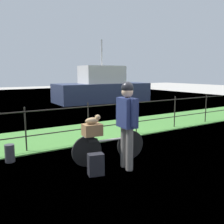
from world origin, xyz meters
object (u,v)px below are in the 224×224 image
Objects in this scene: backpack_on_paving at (96,164)px; mooring_bollard at (10,153)px; wooden_crate at (92,130)px; cyclist_person at (127,118)px; moored_boat_mid at (102,89)px; terrier_dog at (93,120)px; bicycle_main at (109,147)px.

mooring_bollard is at bearing -39.65° from backpack_on_paving.
wooden_crate is 0.22× the size of cyclist_person.
wooden_crate is 11.18m from moored_boat_mid.
moored_boat_mid is at bearing -107.44° from backpack_on_paving.
terrier_dog reaches higher than mooring_bollard.
moored_boat_mid is at bearing 49.43° from mooring_bollard.
mooring_bollard is at bearing 138.72° from cyclist_person.
mooring_bollard is 11.10m from moored_boat_mid.
terrier_dog is at bearing 174.00° from bicycle_main.
terrier_dog is at bearing -6.00° from wooden_crate.
backpack_on_paving is (-0.18, -0.47, -0.53)m from wooden_crate.
moored_boat_mid reaches higher than cyclist_person.
bicycle_main is 0.70m from backpack_on_paving.
bicycle_main is at bearing 104.71° from cyclist_person.
moored_boat_mid is at bearing 60.12° from bicycle_main.
wooden_crate is at bearing 174.00° from bicycle_main.
terrier_dog reaches higher than backpack_on_paving.
bicycle_main is at bearing -119.88° from moored_boat_mid.
backpack_on_paving is at bearing -141.62° from bicycle_main.
cyclist_person is at bearing -41.28° from mooring_bollard.
moored_boat_mid is (5.50, 9.57, 0.51)m from bicycle_main.
wooden_crate is 0.75m from cyclist_person.
bicycle_main is 0.83m from cyclist_person.
terrier_dog is at bearing 132.31° from cyclist_person.
backpack_on_paving is 1.96m from mooring_bollard.
terrier_dog is 0.05× the size of moored_boat_mid.
cyclist_person reaches higher than wooden_crate.
cyclist_person is 2.58m from mooring_bollard.
cyclist_person is at bearing -169.48° from backpack_on_paving.
backpack_on_paving is 1.08× the size of mooring_bollard.
bicycle_main is 0.68m from terrier_dog.
wooden_crate is at bearing -97.75° from backpack_on_paving.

